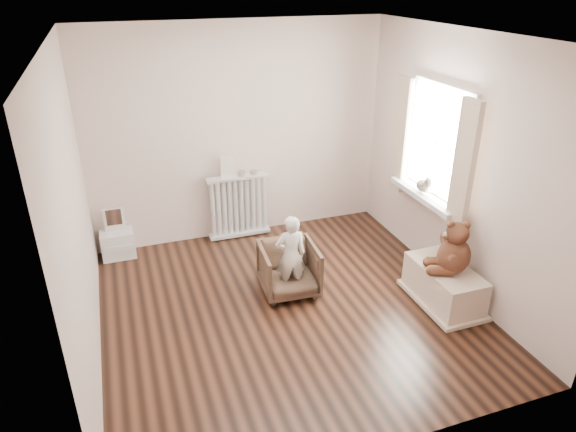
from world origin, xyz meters
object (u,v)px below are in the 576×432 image
object	(u,v)px
toy_vanity	(117,235)
child	(291,255)
toy_bench	(444,285)
plush_cat	(424,184)
radiator	(239,208)
teddy_bear	(455,247)
armchair	(289,269)

from	to	relation	value
toy_vanity	child	size ratio (longest dim) A/B	0.68
toy_bench	plush_cat	distance (m)	1.10
toy_bench	plush_cat	world-z (taller)	plush_cat
child	toy_bench	world-z (taller)	child
radiator	teddy_bear	bearing A→B (deg)	-53.48
toy_vanity	toy_bench	bearing A→B (deg)	-33.84
toy_bench	plush_cat	xyz separation A→B (m)	(0.14, 0.73, 0.80)
child	teddy_bear	xyz separation A→B (m)	(1.42, -0.72, 0.21)
toy_vanity	armchair	xyz separation A→B (m)	(1.65, -1.36, -0.01)
child	teddy_bear	distance (m)	1.61
toy_vanity	plush_cat	xyz separation A→B (m)	(3.21, -1.32, 0.72)
radiator	plush_cat	bearing A→B (deg)	-38.02
child	plush_cat	world-z (taller)	plush_cat
radiator	child	xyz separation A→B (m)	(0.17, -1.44, 0.07)
child	toy_bench	xyz separation A→B (m)	(1.42, -0.65, -0.26)
radiator	teddy_bear	xyz separation A→B (m)	(1.60, -2.16, 0.28)
plush_cat	child	bearing A→B (deg)	-157.71
toy_vanity	armchair	distance (m)	2.14
toy_vanity	teddy_bear	bearing A→B (deg)	-34.66
child	plush_cat	size ratio (longest dim) A/B	3.55
radiator	armchair	distance (m)	1.41
teddy_bear	plush_cat	distance (m)	0.88
child	teddy_bear	world-z (taller)	teddy_bear
armchair	child	world-z (taller)	child
child	plush_cat	bearing A→B (deg)	-172.77
armchair	toy_bench	xyz separation A→B (m)	(1.42, -0.70, -0.07)
armchair	radiator	bearing A→B (deg)	101.13
plush_cat	radiator	bearing A→B (deg)	161.02
radiator	toy_vanity	distance (m)	1.48
radiator	teddy_bear	distance (m)	2.70
radiator	toy_vanity	size ratio (longest dim) A/B	1.37
toy_vanity	armchair	world-z (taller)	toy_vanity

